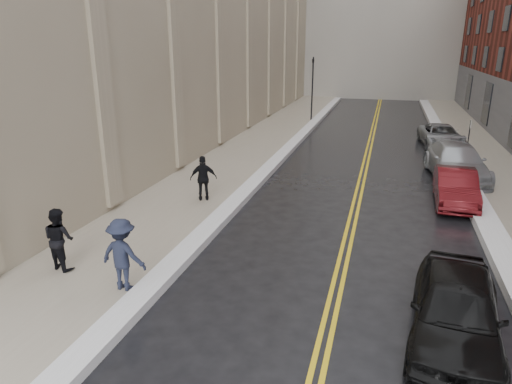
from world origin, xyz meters
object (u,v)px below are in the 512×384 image
Objects in this scene: car_silver_far at (441,136)px; pedestrian_c at (204,178)px; pedestrian_b at (123,255)px; car_silver_near at (456,162)px; car_black at (456,310)px; car_maroon at (456,187)px; pedestrian_a at (59,239)px.

pedestrian_c is at bearing -132.09° from car_silver_far.
pedestrian_c is (-10.31, -14.30, 0.39)m from car_silver_far.
pedestrian_b is 1.05× the size of pedestrian_c.
car_silver_near is 1.17× the size of car_silver_far.
car_silver_far is at bearing -110.18° from pedestrian_b.
pedestrian_c reaches higher than car_black.
pedestrian_c is (-10.31, -6.70, 0.24)m from car_silver_near.
car_silver_near is 2.95× the size of pedestrian_b.
pedestrian_a is (-11.47, -9.41, 0.34)m from car_maroon.
pedestrian_c is at bearing -80.44° from pedestrian_b.
car_silver_far is at bearing -149.15° from pedestrian_c.
pedestrian_a is at bearing -175.81° from car_black.
car_maroon is 11.54m from car_silver_far.
car_black is 10.36m from pedestrian_a.
pedestrian_c is at bearing -152.87° from car_silver_near.
car_black is 2.38× the size of pedestrian_b.
pedestrian_b is at bearing -176.26° from pedestrian_a.
pedestrian_b reaches higher than car_silver_far.
car_silver_near is 12.30m from pedestrian_c.
car_black reaches higher than car_silver_far.
car_silver_far is 24.11m from pedestrian_a.
pedestrian_c reaches higher than pedestrian_a.
car_black is at bearing 118.04° from pedestrian_c.
car_silver_far is at bearing 91.64° from car_black.
car_silver_near is 16.86m from pedestrian_b.
car_silver_near is at bearing -96.29° from car_silver_far.
pedestrian_c reaches higher than car_silver_far.
pedestrian_a reaches higher than car_maroon.
car_silver_far is (0.47, 11.53, -0.03)m from car_maroon.
car_maroon is at bearing -102.75° from car_silver_near.
pedestrian_c is (1.64, 6.64, 0.02)m from pedestrian_a.
pedestrian_c is at bearing -87.66° from pedestrian_a.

